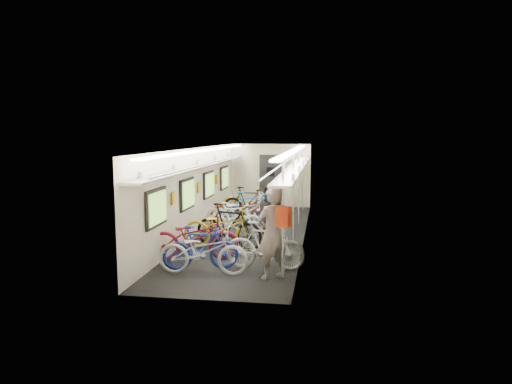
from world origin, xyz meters
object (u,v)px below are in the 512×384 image
(bicycle_1, at_px, (201,248))
(bicycle_0, at_px, (203,251))
(passenger_near, at_px, (272,233))
(passenger_mid, at_px, (269,215))
(backpack, at_px, (283,217))

(bicycle_1, bearing_deg, bicycle_0, -171.33)
(passenger_near, bearing_deg, passenger_mid, -119.30)
(passenger_mid, bearing_deg, bicycle_0, 72.72)
(bicycle_1, relative_size, passenger_mid, 0.97)
(bicycle_0, height_order, bicycle_1, bicycle_0)
(passenger_mid, xyz_separation_m, backpack, (0.60, -2.80, 0.48))
(passenger_mid, bearing_deg, backpack, 107.83)
(bicycle_1, height_order, backpack, backpack)
(bicycle_0, xyz_separation_m, bicycle_1, (-0.13, 0.28, -0.01))
(passenger_mid, distance_m, backpack, 2.90)
(bicycle_0, relative_size, passenger_mid, 1.13)
(passenger_mid, bearing_deg, bicycle_1, 67.38)
(bicycle_0, relative_size, backpack, 4.74)
(bicycle_0, relative_size, bicycle_1, 1.16)
(bicycle_1, height_order, passenger_mid, passenger_mid)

